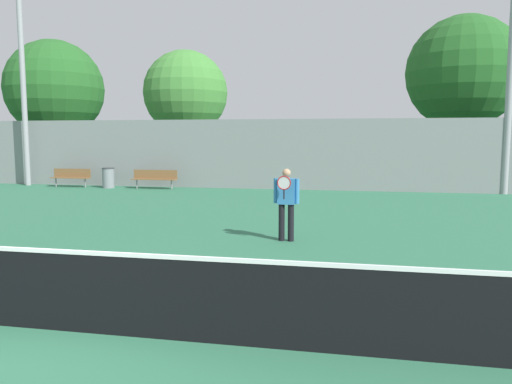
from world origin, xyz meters
TOP-DOWN VIEW (x-y plane):
  - ground_plane at (0.00, 0.00)m, footprint 100.00×100.00m
  - tennis_net at (0.00, 0.00)m, footprint 11.50×0.09m
  - tennis_player at (1.89, 5.80)m, footprint 0.59×0.41m
  - bench_courtside_near at (-9.74, 15.91)m, footprint 1.89×0.40m
  - bench_courtside_far at (-5.56, 15.91)m, footprint 2.10×0.40m
  - light_pole_near_left at (-12.28, 16.24)m, footprint 0.90×0.60m
  - light_pole_far_right at (9.47, 16.84)m, footprint 0.90×0.60m
  - trash_bin at (-7.81, 15.85)m, footprint 0.57×0.57m
  - back_fence at (0.00, 16.83)m, footprint 32.41×0.06m
  - tree_green_tall at (-6.16, 22.03)m, footprint 4.76×4.76m
  - tree_green_broad at (-14.16, 21.67)m, footprint 5.70×5.70m
  - tree_dark_dense at (8.49, 21.16)m, footprint 5.54×5.54m

SIDE VIEW (x-z plane):
  - ground_plane at x=0.00m, z-range 0.00..0.00m
  - trash_bin at x=-7.81m, z-range 0.00..0.94m
  - tennis_net at x=0.00m, z-range 0.01..1.03m
  - bench_courtside_near at x=-9.74m, z-range 0.10..0.96m
  - bench_courtside_far at x=-5.56m, z-range 0.10..0.96m
  - tennis_player at x=1.89m, z-range 0.11..1.77m
  - back_fence at x=0.00m, z-range 0.00..3.15m
  - tree_green_tall at x=-6.16m, z-range 1.20..8.41m
  - tree_green_broad at x=-14.16m, z-range 1.14..9.15m
  - tree_dark_dense at x=8.49m, z-range 1.35..9.61m
  - light_pole_near_left at x=-12.28m, z-range 0.81..10.20m
  - light_pole_far_right at x=9.47m, z-range 0.68..10.33m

